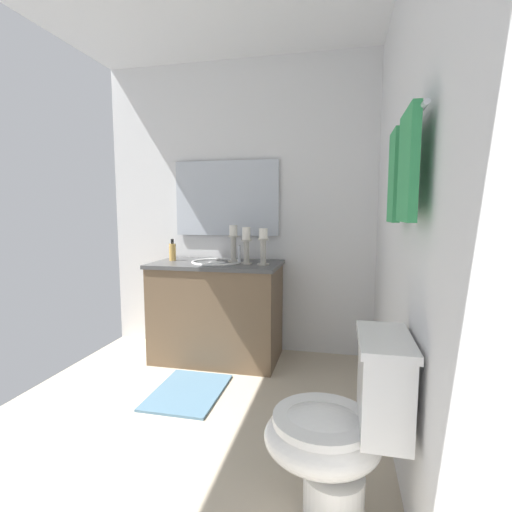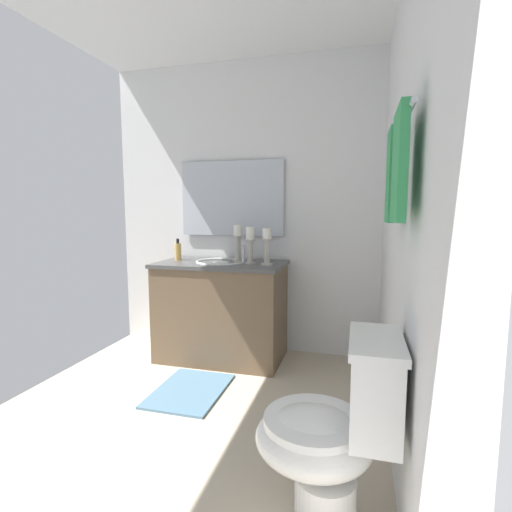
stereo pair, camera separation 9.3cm
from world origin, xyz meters
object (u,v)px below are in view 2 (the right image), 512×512
candle_holder_tall (267,246)px  mirror (232,198)px  towel_near_vanity (391,176)px  candle_holder_short (250,244)px  towel_bar (402,125)px  towel_center (399,166)px  vanity_cabinet (221,310)px  soap_bottle (178,251)px  sink_basin (221,267)px  toilet (331,432)px  candle_holder_mid (238,242)px  bath_mat (190,390)px

candle_holder_tall → mirror: bearing=-131.0°
towel_near_vanity → candle_holder_short: bearing=-139.1°
towel_bar → towel_center: bearing=-5.9°
vanity_cabinet → candle_holder_short: candle_holder_short is taller
towel_bar → towel_near_vanity: size_ratio=1.78×
towel_near_vanity → soap_bottle: bearing=-125.8°
soap_bottle → towel_center: size_ratio=0.47×
sink_basin → toilet: bearing=33.9°
mirror → toilet: bearing=29.5°
sink_basin → mirror: mirror is taller
vanity_cabinet → toilet: bearing=34.0°
candle_holder_mid → candle_holder_tall: bearing=66.9°
candle_holder_tall → towel_bar: 1.58m
candle_holder_tall → bath_mat: (0.56, -0.39, -0.93)m
toilet → towel_center: size_ratio=1.97×
mirror → towel_bar: (1.56, 1.21, 0.21)m
sink_basin → towel_center: 1.97m
towel_near_vanity → bath_mat: bearing=-112.0°
vanity_cabinet → towel_center: 2.11m
soap_bottle → vanity_cabinet: bearing=84.8°
toilet → towel_center: 1.01m
sink_basin → vanity_cabinet: bearing=-90.0°
towel_center → bath_mat: size_ratio=0.63×
mirror → candle_holder_short: bearing=39.7°
vanity_cabinet → towel_bar: 2.09m
towel_bar → sink_basin: bearing=-136.7°
candle_holder_mid → towel_center: size_ratio=0.78×
candle_holder_short → towel_bar: bearing=37.2°
candle_holder_mid → soap_bottle: bearing=-88.2°
soap_bottle → toilet: soap_bottle is taller
sink_basin → mirror: 0.62m
toilet → towel_near_vanity: (-0.36, 0.20, 0.98)m
candle_holder_short → towel_bar: size_ratio=0.41×
candle_holder_mid → toilet: bearing=29.5°
candle_holder_tall → soap_bottle: candle_holder_tall is taller
mirror → towel_bar: 1.98m
towel_near_vanity → mirror: bearing=-139.4°
toilet → towel_bar: 1.20m
soap_bottle → towel_near_vanity: 2.01m
toilet → bath_mat: bearing=-130.4°
mirror → bath_mat: 1.59m
soap_bottle → toilet: 2.10m
soap_bottle → bath_mat: 1.16m
towel_near_vanity → towel_center: (0.35, 0.00, 0.01)m
soap_bottle → mirror: bearing=121.7°
sink_basin → candle_holder_short: (0.03, 0.25, 0.19)m
sink_basin → candle_holder_short: candle_holder_short is taller
vanity_cabinet → soap_bottle: soap_bottle is taller
vanity_cabinet → bath_mat: (0.62, 0.00, -0.39)m
bath_mat → towel_center: bearing=55.1°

